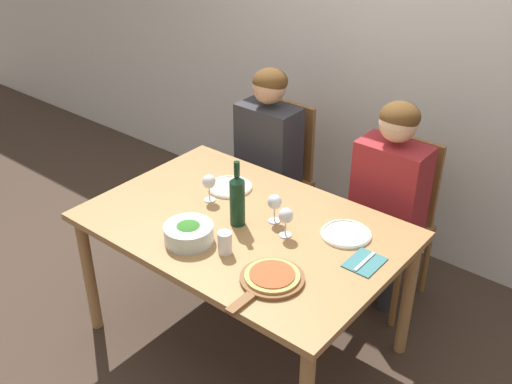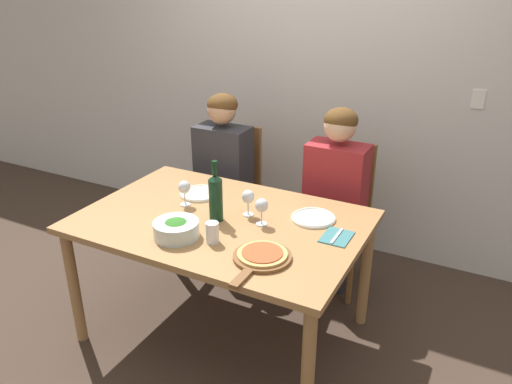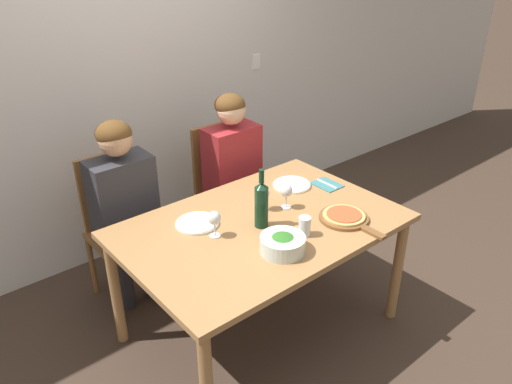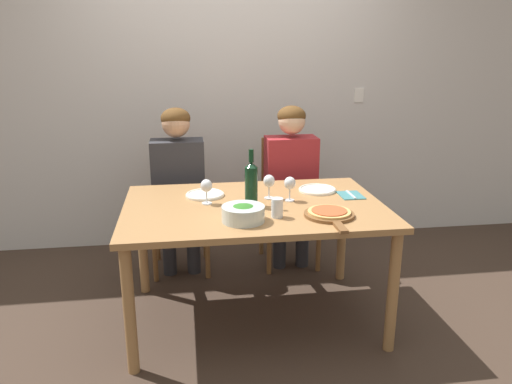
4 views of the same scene
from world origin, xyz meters
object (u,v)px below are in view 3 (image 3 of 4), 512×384
dinner_plate_right (292,185)px  water_tumbler (305,226)px  wine_glass_right (286,192)px  wine_glass_centre (264,194)px  person_woman (124,199)px  person_man (234,163)px  wine_glass_left (214,219)px  fork_on_napkin (327,185)px  dinner_plate_left (197,223)px  wine_bottle (261,204)px  pizza_on_board (345,217)px  broccoli_bowl (283,244)px  chair_right (225,186)px  chair_left (120,224)px

dinner_plate_right → water_tumbler: bearing=-127.2°
water_tumbler → dinner_plate_right: bearing=52.8°
wine_glass_right → wine_glass_centre: same height
person_woman → wine_glass_right: bearing=-46.7°
person_man → wine_glass_left: bearing=-133.5°
wine_glass_left → fork_on_napkin: (0.91, 0.03, -0.10)m
dinner_plate_left → fork_on_napkin: dinner_plate_left is taller
dinner_plate_right → dinner_plate_left: bearing=-179.4°
wine_bottle → wine_glass_left: size_ratio=2.25×
wine_glass_right → pizza_on_board: bearing=-63.3°
wine_bottle → broccoli_bowl: (-0.08, -0.26, -0.09)m
dinner_plate_left → fork_on_napkin: bearing=-8.0°
person_man → water_tumbler: bearing=-106.4°
wine_bottle → water_tumbler: (0.11, -0.22, -0.08)m
person_man → dinner_plate_left: person_man is taller
person_woman → person_man: 0.84m
person_woman → wine_bottle: size_ratio=3.65×
pizza_on_board → wine_glass_centre: 0.48m
person_woman → pizza_on_board: (0.83, -1.03, 0.02)m
wine_bottle → dinner_plate_left: bearing=137.6°
dinner_plate_left → pizza_on_board: bearing=-36.6°
wine_bottle → water_tumbler: bearing=-62.7°
dinner_plate_right → wine_glass_centre: (-0.34, -0.12, 0.10)m
broccoli_bowl → fork_on_napkin: 0.82m
chair_right → fork_on_napkin: 0.85m
dinner_plate_right → chair_right: bearing=95.2°
chair_right → dinner_plate_left: size_ratio=4.01×
chair_left → person_woman: person_woman is taller
person_man → wine_glass_left: person_man is taller
chair_right → water_tumbler: chair_right is taller
wine_glass_left → wine_glass_centre: same height
pizza_on_board → wine_bottle: bearing=147.8°
dinner_plate_left → wine_glass_right: bearing=-19.2°
person_woman → dinner_plate_right: 1.04m
chair_right → dinner_plate_right: (0.06, -0.65, 0.24)m
dinner_plate_left → pizza_on_board: size_ratio=0.58×
wine_bottle → wine_glass_left: wine_bottle is taller
dinner_plate_left → broccoli_bowl: bearing=-69.8°
chair_left → pizza_on_board: bearing=-54.0°
person_woman → person_man: size_ratio=1.00×
water_tumbler → person_man: bearing=73.6°
wine_glass_left → wine_glass_right: (0.50, -0.01, 0.00)m
chair_right → water_tumbler: bearing=-104.8°
chair_right → wine_glass_centre: chair_right is taller
person_woman → person_man: bearing=0.0°
person_man → dinner_plate_right: person_man is taller
water_tumbler → fork_on_napkin: 0.63m
chair_left → broccoli_bowl: bearing=-73.0°
dinner_plate_left → wine_glass_left: 0.19m
fork_on_napkin → person_woman: bearing=148.3°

